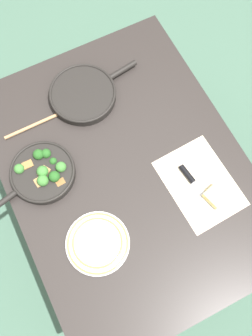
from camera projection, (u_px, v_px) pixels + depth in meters
ground_plane at (126, 209)px, 2.27m from camera, size 14.00×14.00×0.00m
dining_table_red at (126, 175)px, 1.63m from camera, size 1.30×0.97×0.74m
skillet_broccoli at (42, 173)px, 1.53m from camera, size 0.27×0.41×0.08m
skillet_eggs at (83, 94)px, 1.66m from camera, size 0.30×0.43×0.04m
wooden_spoon at (54, 116)px, 1.64m from camera, size 0.04×0.38×0.02m
parchment_sheet at (200, 183)px, 1.54m from camera, size 0.36×0.28×0.00m
grater_knife at (194, 183)px, 1.54m from camera, size 0.25×0.06×0.02m
cheese_block at (215, 196)px, 1.51m from camera, size 0.10×0.09×0.04m
dinner_plate_stack at (98, 243)px, 1.45m from camera, size 0.25×0.25×0.03m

